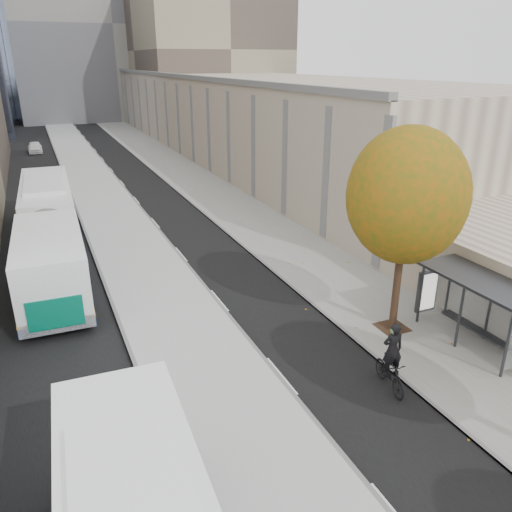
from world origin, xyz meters
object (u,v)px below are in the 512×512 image
cyclist (391,365)px  distant_car (35,147)px  bus_far (49,227)px  bus_shelter (484,289)px

cyclist → distant_car: 51.65m
bus_far → cyclist: size_ratio=7.96×
bus_far → bus_shelter: bearing=-46.9°
cyclist → distant_car: bearing=109.8°
bus_far → cyclist: 18.62m
cyclist → bus_shelter: bearing=21.0°
bus_shelter → bus_far: bus_far is taller
bus_shelter → distant_car: bearing=105.2°
cyclist → distant_car: cyclist is taller
distant_car → bus_shelter: bearing=-74.8°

